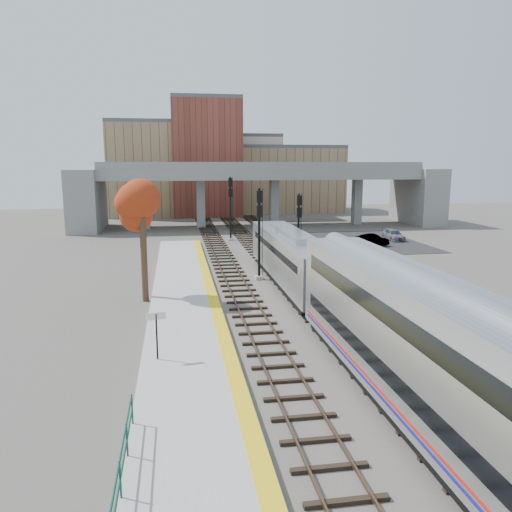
{
  "coord_description": "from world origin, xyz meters",
  "views": [
    {
      "loc": [
        -7.7,
        -28.67,
        9.4
      ],
      "look_at": [
        -1.82,
        7.67,
        2.5
      ],
      "focal_mm": 35.0,
      "sensor_mm": 36.0,
      "label": 1
    }
  ],
  "objects": [
    {
      "name": "signal_mast_near",
      "position": [
        -1.1,
        10.45,
        3.73
      ],
      "size": [
        0.6,
        0.64,
        7.4
      ],
      "color": "#9E9E99",
      "rests_on": "ground"
    },
    {
      "name": "overpass",
      "position": [
        4.92,
        45.0,
        5.81
      ],
      "size": [
        54.0,
        12.0,
        9.5
      ],
      "color": "slate",
      "rests_on": "ground"
    },
    {
      "name": "buildings_far",
      "position": [
        1.26,
        66.57,
        7.88
      ],
      "size": [
        43.0,
        21.0,
        20.6
      ],
      "color": "#967B57",
      "rests_on": "ground"
    },
    {
      "name": "signal_mast_mid",
      "position": [
        3.0,
        13.89,
        3.29
      ],
      "size": [
        0.6,
        0.64,
        6.75
      ],
      "color": "#9E9E99",
      "rests_on": "ground"
    },
    {
      "name": "station_sign",
      "position": [
        -8.72,
        -6.17,
        1.98
      ],
      "size": [
        0.9,
        0.2,
        2.27
      ],
      "rotation": [
        0.0,
        0.0,
        0.17
      ],
      "color": "black",
      "rests_on": "platform"
    },
    {
      "name": "platform",
      "position": [
        -7.25,
        0.0,
        0.17
      ],
      "size": [
        4.5,
        60.0,
        0.35
      ],
      "primitive_type": "cube",
      "color": "#9E9E99",
      "rests_on": "ground"
    },
    {
      "name": "ground",
      "position": [
        0.0,
        0.0,
        0.0
      ],
      "size": [
        160.0,
        160.0,
        0.0
      ],
      "primitive_type": "plane",
      "color": "#47423D",
      "rests_on": "ground"
    },
    {
      "name": "tree",
      "position": [
        -9.9,
        5.37,
        6.29
      ],
      "size": [
        3.6,
        3.6,
        8.48
      ],
      "color": "#382619",
      "rests_on": "ground"
    },
    {
      "name": "car_c",
      "position": [
        18.73,
        28.57,
        0.65
      ],
      "size": [
        1.84,
        4.28,
        1.23
      ],
      "primitive_type": "imported",
      "rotation": [
        0.0,
        0.0,
        -0.03
      ],
      "color": "#99999E",
      "rests_on": "parking_lot"
    },
    {
      "name": "locomotive",
      "position": [
        1.0,
        8.14,
        2.28
      ],
      "size": [
        3.02,
        19.05,
        4.1
      ],
      "color": "#A8AAB2",
      "rests_on": "ground"
    },
    {
      "name": "car_b",
      "position": [
        14.63,
        25.3,
        0.67
      ],
      "size": [
        3.37,
        3.83,
        1.25
      ],
      "primitive_type": "imported",
      "rotation": [
        0.0,
        0.0,
        0.65
      ],
      "color": "#99999E",
      "rests_on": "parking_lot"
    },
    {
      "name": "yellow_strip",
      "position": [
        -5.35,
        0.0,
        0.35
      ],
      "size": [
        0.7,
        60.0,
        0.01
      ],
      "primitive_type": "cube",
      "color": "yellow",
      "rests_on": "platform"
    },
    {
      "name": "parking_lot",
      "position": [
        14.0,
        28.0,
        0.02
      ],
      "size": [
        14.0,
        18.0,
        0.04
      ],
      "primitive_type": "cube",
      "color": "black",
      "rests_on": "ground"
    },
    {
      "name": "car_a",
      "position": [
        10.54,
        24.63,
        0.63
      ],
      "size": [
        2.7,
        3.7,
        1.17
      ],
      "primitive_type": "imported",
      "rotation": [
        0.0,
        0.0,
        0.43
      ],
      "color": "#99999E",
      "rests_on": "parking_lot"
    },
    {
      "name": "coach",
      "position": [
        1.0,
        -14.47,
        2.8
      ],
      "size": [
        3.03,
        25.0,
        5.0
      ],
      "color": "#A8AAB2",
      "rests_on": "ground"
    },
    {
      "name": "signal_mast_far",
      "position": [
        -1.1,
        31.42,
        3.96
      ],
      "size": [
        0.6,
        0.64,
        7.73
      ],
      "color": "#9E9E99",
      "rests_on": "ground"
    },
    {
      "name": "tracks",
      "position": [
        0.93,
        12.5,
        0.08
      ],
      "size": [
        10.7,
        95.0,
        0.25
      ],
      "color": "black",
      "rests_on": "ground"
    }
  ]
}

